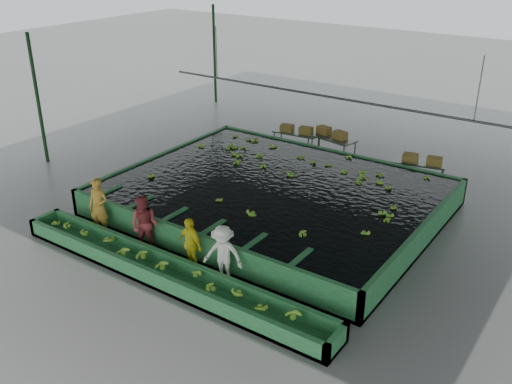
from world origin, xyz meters
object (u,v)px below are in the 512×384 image
Objects in this scene: worker_b at (145,225)px; box_stack_left at (296,133)px; worker_a at (99,207)px; box_stack_mid at (332,136)px; worker_d at (223,255)px; packing_table_left at (296,142)px; worker_c at (190,244)px; packing_table_mid at (331,148)px; sorting_trough at (166,272)px; packing_table_right at (418,173)px; flotation_tank at (274,197)px; box_stack_right at (422,163)px.

worker_b is 9.31m from box_stack_left.
box_stack_mid is at bearing 60.29° from worker_a.
worker_d is 0.86× the size of packing_table_left.
worker_c is 0.94× the size of worker_d.
box_stack_mid is (-0.05, 0.09, 0.46)m from packing_table_mid.
sorting_trough is 3.52m from worker_a.
box_stack_mid is at bearing 171.83° from packing_table_right.
packing_table_left is at bearing 113.47° from flotation_tank.
worker_b is at bearing -94.75° from box_stack_mid.
worker_b is 10.13m from packing_table_right.
sorting_trough is (0.00, -5.10, -0.20)m from flotation_tank.
packing_table_left is 1.02× the size of packing_table_right.
sorting_trough is 6.17× the size of worker_d.
box_stack_mid is at bearing 84.55° from worker_d.
packing_table_left is 5.30m from packing_table_right.
worker_b is (1.88, -0.00, -0.03)m from worker_a.
box_stack_right is (3.22, 9.75, 0.59)m from sorting_trough.
packing_table_right is at bearing -3.60° from packing_table_left.
packing_table_mid is at bearing 59.87° from worker_a.
worker_b is at bearing -95.09° from packing_table_mid.
box_stack_left is at bearing 113.35° from flotation_tank.
sorting_trough is 10.30m from packing_table_right.
box_stack_mid is at bearing 171.06° from box_stack_right.
packing_table_right is (3.10, 9.82, 0.17)m from sorting_trough.
worker_b reaches higher than packing_table_right.
worker_b is 1.25× the size of box_stack_right.
worker_b reaches higher than packing_table_left.
sorting_trough is 5.90× the size of worker_b.
worker_d reaches higher than box_stack_left.
packing_table_left is 1.56m from packing_table_mid.
box_stack_right is (3.05, 8.95, 0.07)m from worker_c.
worker_c is 9.51m from packing_table_mid.
sorting_trough is 6.54× the size of worker_c.
box_stack_left is at bearing -172.79° from packing_table_mid.
worker_b is 9.60m from box_stack_mid.
box_stack_right is at bearing -3.57° from box_stack_left.
sorting_trough is 10.39m from packing_table_left.
worker_d is 9.98m from packing_table_left.
worker_d is at bearing -14.07° from worker_a.
packing_table_left is at bearing 76.98° from worker_b.
worker_c is at bearing -108.82° from box_stack_right.
worker_a is 1.88m from worker_b.
worker_c is 9.49m from packing_table_right.
box_stack_right is at bearing -4.27° from packing_table_left.
flotation_tank is at bearing 90.00° from sorting_trough.
packing_table_mid is (2.73, 9.47, -0.43)m from worker_a.
worker_c is 1.13× the size of box_stack_right.
worker_a is (-3.37, 0.80, 0.63)m from sorting_trough.
packing_table_mid is at bearing 84.37° from worker_d.
sorting_trough is 7.49× the size of box_stack_left.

